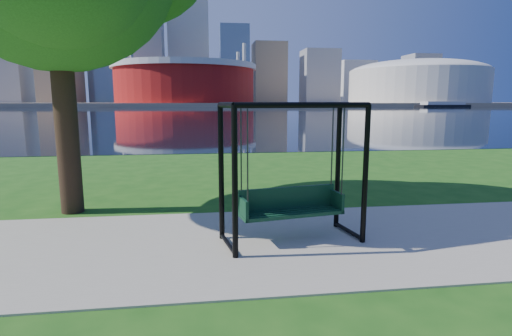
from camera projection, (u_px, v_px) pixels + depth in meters
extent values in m
plane|color=#1E5114|center=(254.00, 234.00, 7.48)|extent=(900.00, 900.00, 0.00)
cube|color=#9E937F|center=(258.00, 243.00, 6.99)|extent=(120.00, 4.00, 0.03)
cube|color=black|center=(205.00, 111.00, 107.20)|extent=(900.00, 180.00, 0.02)
cube|color=#937F60|center=(203.00, 104.00, 306.47)|extent=(900.00, 228.00, 2.00)
cylinder|color=maroon|center=(185.00, 84.00, 233.77)|extent=(80.00, 80.00, 22.00)
cylinder|color=silver|center=(185.00, 67.00, 232.22)|extent=(83.00, 83.00, 3.00)
cylinder|color=silver|center=(238.00, 78.00, 255.90)|extent=(2.00, 2.00, 32.00)
cylinder|color=silver|center=(132.00, 77.00, 247.16)|extent=(2.00, 2.00, 32.00)
cylinder|color=silver|center=(120.00, 72.00, 210.02)|extent=(2.00, 2.00, 32.00)
cylinder|color=silver|center=(244.00, 73.00, 218.75)|extent=(2.00, 2.00, 32.00)
cylinder|color=beige|center=(417.00, 87.00, 253.17)|extent=(84.00, 84.00, 20.00)
ellipsoid|color=beige|center=(418.00, 72.00, 251.70)|extent=(84.00, 84.00, 15.12)
cube|color=gray|center=(5.00, 59.00, 286.58)|extent=(28.00, 28.00, 62.00)
cube|color=#998466|center=(58.00, 39.00, 279.99)|extent=(26.00, 26.00, 88.00)
cube|color=slate|center=(110.00, 40.00, 307.84)|extent=(30.00, 24.00, 95.00)
cube|color=gray|center=(147.00, 53.00, 294.14)|extent=(24.00, 24.00, 72.00)
cube|color=silver|center=(189.00, 53.00, 326.80)|extent=(32.00, 28.00, 80.00)
cube|color=slate|center=(234.00, 65.00, 308.80)|extent=(22.00, 22.00, 58.00)
cube|color=#998466|center=(269.00, 73.00, 328.26)|extent=(26.00, 26.00, 48.00)
cube|color=gray|center=(320.00, 77.00, 324.28)|extent=(28.00, 24.00, 42.00)
cube|color=silver|center=(355.00, 82.00, 354.51)|extent=(30.00, 26.00, 36.00)
cube|color=gray|center=(420.00, 79.00, 341.27)|extent=(24.00, 24.00, 40.00)
cube|color=#998466|center=(452.00, 85.00, 361.89)|extent=(26.00, 26.00, 32.00)
cylinder|color=black|center=(235.00, 185.00, 6.11)|extent=(0.11, 0.11, 2.41)
cylinder|color=black|center=(365.00, 176.00, 6.80)|extent=(0.11, 0.11, 2.41)
cylinder|color=black|center=(221.00, 174.00, 6.99)|extent=(0.11, 0.11, 2.41)
cylinder|color=black|center=(338.00, 168.00, 7.69)|extent=(0.11, 0.11, 2.41)
cylinder|color=black|center=(305.00, 105.00, 6.26)|extent=(2.28, 0.49, 0.09)
cylinder|color=black|center=(283.00, 105.00, 7.14)|extent=(2.28, 0.49, 0.09)
cylinder|color=black|center=(227.00, 105.00, 6.36)|extent=(0.26, 0.94, 0.09)
cylinder|color=black|center=(228.00, 244.00, 6.73)|extent=(0.24, 0.94, 0.08)
cylinder|color=black|center=(353.00, 105.00, 7.05)|extent=(0.26, 0.94, 0.09)
cylinder|color=black|center=(348.00, 231.00, 7.43)|extent=(0.24, 0.94, 0.08)
cube|color=black|center=(292.00, 213.00, 7.01)|extent=(1.88, 0.78, 0.06)
cube|color=black|center=(287.00, 198.00, 7.16)|extent=(1.81, 0.37, 0.40)
cube|color=black|center=(243.00, 209.00, 6.72)|extent=(0.13, 0.47, 0.36)
cube|color=black|center=(337.00, 201.00, 7.25)|extent=(0.13, 0.47, 0.36)
cylinder|color=#2D2D32|center=(248.00, 156.00, 6.39)|extent=(0.03, 0.03, 1.52)
cylinder|color=#2D2D32|center=(343.00, 152.00, 6.91)|extent=(0.03, 0.03, 1.52)
cylinder|color=#2D2D32|center=(241.00, 153.00, 6.76)|extent=(0.03, 0.03, 1.52)
cylinder|color=#2D2D32|center=(332.00, 150.00, 7.27)|extent=(0.03, 0.03, 1.52)
cylinder|color=black|center=(65.00, 104.00, 8.62)|extent=(0.48, 0.48, 4.83)
cube|color=black|center=(443.00, 106.00, 199.35)|extent=(28.12, 10.49, 1.10)
cube|color=silver|center=(443.00, 103.00, 199.13)|extent=(22.51, 8.48, 1.65)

